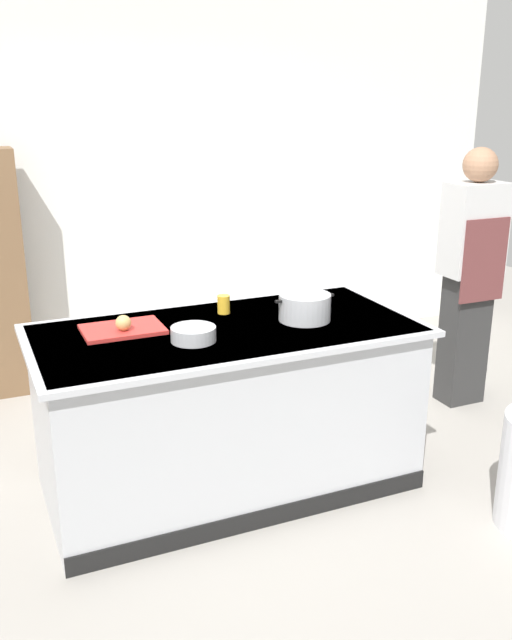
{
  "coord_description": "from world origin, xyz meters",
  "views": [
    {
      "loc": [
        -1.21,
        -3.17,
        2.04
      ],
      "look_at": [
        0.25,
        0.2,
        0.85
      ],
      "focal_mm": 39.4,
      "sensor_mm": 36.0,
      "label": 1
    }
  ],
  "objects_px": {
    "juice_cup": "(224,304)",
    "person_chef": "(470,272)",
    "stock_pot": "(305,307)",
    "onion": "(123,323)",
    "mixing_bowl": "(193,334)"
  },
  "relations": [
    {
      "from": "juice_cup",
      "to": "person_chef",
      "type": "bearing_deg",
      "value": 4.77
    },
    {
      "from": "stock_pot",
      "to": "person_chef",
      "type": "relative_size",
      "value": 0.2
    },
    {
      "from": "onion",
      "to": "person_chef",
      "type": "relative_size",
      "value": 0.05
    },
    {
      "from": "onion",
      "to": "stock_pot",
      "type": "relative_size",
      "value": 0.23
    },
    {
      "from": "stock_pot",
      "to": "onion",
      "type": "bearing_deg",
      "value": 170.79
    },
    {
      "from": "onion",
      "to": "stock_pot",
      "type": "distance_m",
      "value": 0.94
    },
    {
      "from": "onion",
      "to": "mixing_bowl",
      "type": "xyz_separation_m",
      "value": [
        0.29,
        -0.23,
        -0.02
      ]
    },
    {
      "from": "onion",
      "to": "mixing_bowl",
      "type": "distance_m",
      "value": 0.37
    },
    {
      "from": "onion",
      "to": "juice_cup",
      "type": "xyz_separation_m",
      "value": [
        0.58,
        0.13,
        -0.01
      ]
    },
    {
      "from": "stock_pot",
      "to": "juice_cup",
      "type": "distance_m",
      "value": 0.45
    },
    {
      "from": "juice_cup",
      "to": "onion",
      "type": "bearing_deg",
      "value": -167.29
    },
    {
      "from": "stock_pot",
      "to": "mixing_bowl",
      "type": "xyz_separation_m",
      "value": [
        -0.64,
        -0.08,
        -0.03
      ]
    },
    {
      "from": "stock_pot",
      "to": "mixing_bowl",
      "type": "relative_size",
      "value": 1.55
    },
    {
      "from": "juice_cup",
      "to": "person_chef",
      "type": "relative_size",
      "value": 0.06
    },
    {
      "from": "onion",
      "to": "person_chef",
      "type": "xyz_separation_m",
      "value": [
        2.37,
        0.28,
        -0.05
      ]
    }
  ]
}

